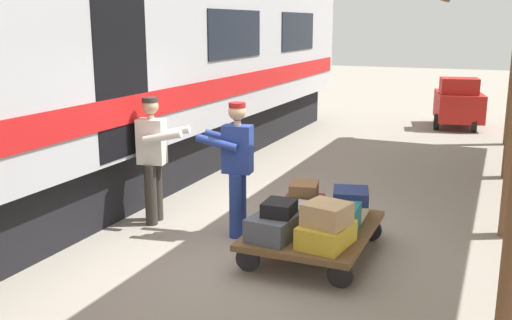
{
  "coord_description": "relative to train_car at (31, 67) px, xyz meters",
  "views": [
    {
      "loc": [
        -2.17,
        6.13,
        2.65
      ],
      "look_at": [
        0.3,
        0.31,
        1.15
      ],
      "focal_mm": 40.73,
      "sensor_mm": 36.0,
      "label": 1
    }
  ],
  "objects": [
    {
      "name": "train_car",
      "position": [
        0.0,
        0.0,
        0.0
      ],
      "size": [
        3.02,
        19.34,
        4.0
      ],
      "color": "#B7BABF",
      "rests_on": "ground_plane"
    },
    {
      "name": "ground_plane",
      "position": [
        -3.77,
        0.0,
        -2.06
      ],
      "size": [
        60.0,
        60.0,
        0.0
      ],
      "primitive_type": "plane",
      "color": "gray"
    },
    {
      "name": "suitcase_black_hardshell",
      "position": [
        -3.82,
        0.48,
        -1.38
      ],
      "size": [
        0.34,
        0.39,
        0.16
      ],
      "primitive_type": "cube",
      "rotation": [
        0.0,
        0.0,
        0.04
      ],
      "color": "black",
      "rests_on": "suitcase_slate_roller"
    },
    {
      "name": "suitcase_yellow_case",
      "position": [
        -4.36,
        0.51,
        -1.6
      ],
      "size": [
        0.54,
        0.67,
        0.24
      ],
      "primitive_type": "cube",
      "rotation": [
        0.0,
        0.0,
        -0.14
      ],
      "color": "gold",
      "rests_on": "luggage_cart"
    },
    {
      "name": "luggage_cart",
      "position": [
        -4.07,
        0.01,
        -1.77
      ],
      "size": [
        1.31,
        1.8,
        0.34
      ],
      "color": "brown",
      "rests_on": "ground_plane"
    },
    {
      "name": "porter_by_door",
      "position": [
        -1.75,
        -0.24,
        -1.14
      ],
      "size": [
        0.71,
        0.51,
        1.7
      ],
      "color": "#332D28",
      "rests_on": "ground_plane"
    },
    {
      "name": "baggage_tug",
      "position": [
        -4.92,
        -9.55,
        -1.43
      ],
      "size": [
        1.41,
        1.88,
        1.3
      ],
      "color": "#B21E19",
      "rests_on": "ground_plane"
    },
    {
      "name": "suitcase_gray_aluminum",
      "position": [
        -3.78,
        0.01,
        -1.6
      ],
      "size": [
        0.38,
        0.48,
        0.24
      ],
      "primitive_type": "cube",
      "rotation": [
        0.0,
        0.0,
        -0.01
      ],
      "color": "#9EA0A5",
      "rests_on": "luggage_cart"
    },
    {
      "name": "suitcase_slate_roller",
      "position": [
        -3.78,
        0.51,
        -1.59
      ],
      "size": [
        0.52,
        0.67,
        0.26
      ],
      "primitive_type": "cube",
      "rotation": [
        0.0,
        0.0,
        -0.11
      ],
      "color": "#4C515B",
      "rests_on": "luggage_cart"
    },
    {
      "name": "suitcase_brown_leather",
      "position": [
        -3.78,
        -0.46,
        -1.43
      ],
      "size": [
        0.4,
        0.45,
        0.19
      ],
      "primitive_type": "cube",
      "rotation": [
        0.0,
        0.0,
        0.2
      ],
      "color": "brown",
      "rests_on": "suitcase_burgundy_valise"
    },
    {
      "name": "suitcase_tan_vintage",
      "position": [
        -4.37,
        0.53,
        -1.36
      ],
      "size": [
        0.51,
        0.5,
        0.24
      ],
      "primitive_type": "cube",
      "rotation": [
        0.0,
        0.0,
        -0.23
      ],
      "color": "tan",
      "rests_on": "suitcase_yellow_case"
    },
    {
      "name": "suitcase_burgundy_valise",
      "position": [
        -3.78,
        -0.48,
        -1.62
      ],
      "size": [
        0.51,
        0.5,
        0.19
      ],
      "primitive_type": "cube",
      "rotation": [
        0.0,
        0.0,
        0.12
      ],
      "color": "maroon",
      "rests_on": "luggage_cart"
    },
    {
      "name": "suitcase_teal_softside",
      "position": [
        -4.36,
        0.01,
        -1.57
      ],
      "size": [
        0.45,
        0.58,
        0.29
      ],
      "primitive_type": "cube",
      "rotation": [
        0.0,
        0.0,
        0.04
      ],
      "color": "#1E666B",
      "rests_on": "luggage_cart"
    },
    {
      "name": "suitcase_navy_fabric",
      "position": [
        -4.37,
        -0.47,
        -1.44
      ],
      "size": [
        0.52,
        0.55,
        0.15
      ],
      "primitive_type": "cube",
      "rotation": [
        0.0,
        0.0,
        0.25
      ],
      "color": "navy",
      "rests_on": "suitcase_cream_canvas"
    },
    {
      "name": "porter_in_overalls",
      "position": [
        -2.96,
        -0.25,
        -1.14
      ],
      "size": [
        0.7,
        0.49,
        1.7
      ],
      "color": "navy",
      "rests_on": "ground_plane"
    },
    {
      "name": "suitcase_cream_canvas",
      "position": [
        -4.36,
        -0.48,
        -1.61
      ],
      "size": [
        0.41,
        0.63,
        0.2
      ],
      "primitive_type": "cube",
      "rotation": [
        0.0,
        0.0,
        0.03
      ],
      "color": "beige",
      "rests_on": "luggage_cart"
    }
  ]
}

